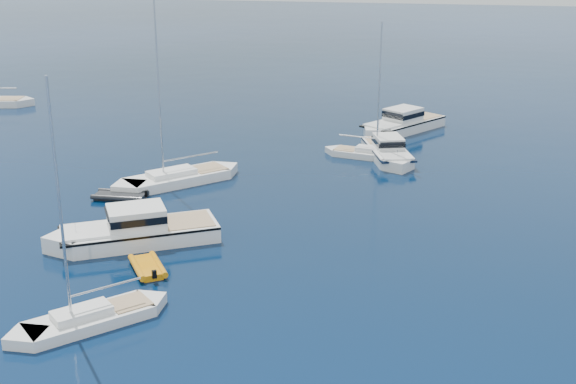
% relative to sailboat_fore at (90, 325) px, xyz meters
% --- Properties ---
extents(motor_cruiser_centre, '(11.66, 8.75, 3.00)m').
position_rel_sailboat_fore_xyz_m(motor_cruiser_centre, '(-1.95, 10.23, 0.00)').
color(motor_cruiser_centre, white).
rests_on(motor_cruiser_centre, ground).
extents(motor_cruiser_distant, '(9.07, 11.03, 2.90)m').
position_rel_sailboat_fore_xyz_m(motor_cruiser_distant, '(12.54, 42.01, 0.00)').
color(motor_cruiser_distant, silver).
rests_on(motor_cruiser_distant, ground).
extents(motor_cruiser_horizon, '(5.83, 10.03, 2.52)m').
position_rel_sailboat_fore_xyz_m(motor_cruiser_horizon, '(12.08, 32.11, 0.00)').
color(motor_cruiser_horizon, silver).
rests_on(motor_cruiser_horizon, ground).
extents(sailboat_fore, '(7.67, 7.97, 12.90)m').
position_rel_sailboat_fore_xyz_m(sailboat_fore, '(0.00, 0.00, 0.00)').
color(sailboat_fore, white).
rests_on(sailboat_fore, ground).
extents(sailboat_mid_l, '(9.94, 10.18, 16.60)m').
position_rel_sailboat_fore_xyz_m(sailboat_mid_l, '(-3.36, 22.11, 0.00)').
color(sailboat_mid_l, white).
rests_on(sailboat_mid_l, ground).
extents(sailboat_centre, '(8.44, 3.73, 12.02)m').
position_rel_sailboat_fore_xyz_m(sailboat_centre, '(10.29, 32.26, 0.00)').
color(sailboat_centre, silver).
rests_on(sailboat_centre, ground).
extents(tender_yellow, '(3.55, 3.96, 0.95)m').
position_rel_sailboat_fore_xyz_m(tender_yellow, '(0.41, 6.55, 0.00)').
color(tender_yellow, orange).
rests_on(tender_yellow, ground).
extents(tender_grey_far, '(4.13, 2.37, 0.95)m').
position_rel_sailboat_fore_xyz_m(tender_grey_far, '(-6.20, 17.82, 0.00)').
color(tender_grey_far, black).
rests_on(tender_grey_far, ground).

